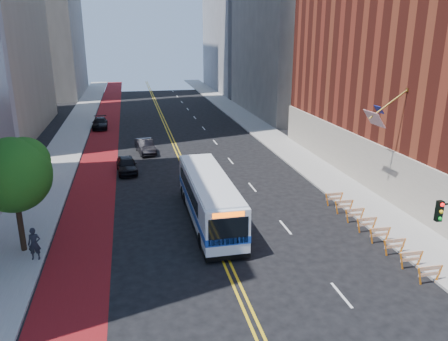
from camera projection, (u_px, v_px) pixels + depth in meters
The scene contains 14 objects.
ground at pixel (236, 285), 22.23m from camera, with size 160.00×160.00×0.00m, color black.
sidewalk_left at pixel (65, 149), 47.73m from camera, with size 4.00×140.00×0.15m, color gray.
sidewalk_right at pixel (274, 139), 52.59m from camera, with size 4.00×140.00×0.15m, color gray.
bus_lane_paint at pixel (102, 148), 48.54m from camera, with size 3.60×140.00×0.01m, color maroon.
center_line_inner at pixel (173, 144), 50.15m from camera, with size 0.14×140.00×0.01m, color gold.
center_line_outer at pixel (176, 144), 50.22m from camera, with size 0.14×140.00×0.01m, color gold.
lane_dashes at pixel (204, 128), 58.61m from camera, with size 0.14×98.20×0.01m.
construction_barriers at pixel (373, 227), 27.16m from camera, with size 1.42×10.91×1.00m.
street_tree at pixel (14, 172), 24.10m from camera, with size 4.20×4.20×6.70m.
transit_bus at pixel (209, 197), 29.34m from camera, with size 2.61×11.74×3.23m.
car_a at pixel (127, 165), 39.85m from camera, with size 1.73×4.29×1.46m, color black.
car_b at pixel (145, 146), 46.37m from camera, with size 1.58×4.52×1.49m, color black.
car_c at pixel (100, 123), 58.41m from camera, with size 1.97×4.84×1.41m, color black.
pedestrian at pixel (34, 244), 24.17m from camera, with size 0.68×0.45×1.86m, color black.
Camera 1 is at (-4.75, -18.87, 12.24)m, focal length 35.00 mm.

